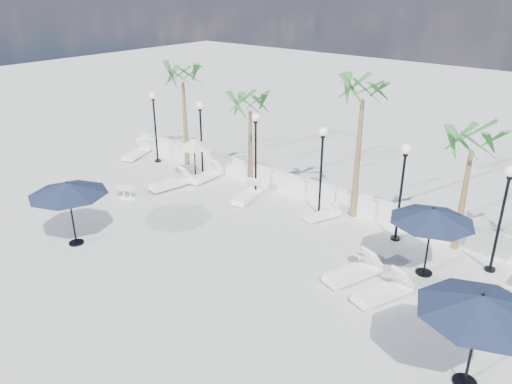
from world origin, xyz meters
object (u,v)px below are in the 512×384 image
Objects in this scene: lounger_3 at (247,195)px; lounger_7 at (353,272)px; lounger_0 at (136,152)px; parasol_cream_small at (194,144)px; lounger_2 at (171,183)px; lounger_1 at (205,175)px; lounger_4 at (383,292)px; lounger_6 at (500,315)px; lounger_5 at (322,214)px; parasol_navy_left at (68,189)px; parasol_navy_mid at (433,215)px; parasol_navy_right at (481,305)px.

lounger_3 is 7.42m from lounger_7.
parasol_cream_small is (5.00, -0.21, 1.58)m from lounger_0.
lounger_3 is at bearing 27.25° from lounger_2.
lounger_4 reaches higher than lounger_1.
lounger_0 is 1.07× the size of lounger_3.
lounger_1 is 0.95× the size of parasol_cream_small.
lounger_0 is 1.09× the size of lounger_6.
lounger_5 is at bearing -23.22° from lounger_0.
lounger_5 is at bearing 153.71° from lounger_7.
lounger_5 is at bearing 52.05° from parasol_navy_left.
lounger_2 is at bearing -167.69° from lounger_4.
lounger_7 is 3.17m from parasol_navy_mid.
parasol_cream_small is (-15.07, 2.28, 1.60)m from lounger_6.
parasol_navy_right is 16.06m from parasol_cream_small.
lounger_0 reaches higher than lounger_2.
lounger_3 is 0.76× the size of parasol_navy_mid.
lounger_6 is at bearing -23.88° from lounger_3.
parasol_navy_right reaches higher than lounger_4.
lounger_6 is 0.97× the size of parasol_cream_small.
lounger_5 is (7.44, 1.78, -0.06)m from lounger_2.
lounger_2 is at bearing 165.98° from parasol_navy_right.
lounger_5 is at bearing 1.63° from parasol_cream_small.
lounger_0 is at bearing -164.70° from lounger_6.
lounger_3 is 1.22× the size of lounger_5.
lounger_7 is at bearing 152.24° from parasol_navy_right.
lounger_1 is 0.69× the size of parasol_navy_right.
parasol_cream_small is at bearing 160.48° from parasol_navy_right.
lounger_0 is at bearing 162.11° from lounger_3.
lounger_2 is 3.96m from lounger_3.
lounger_6 is (15.14, -0.71, -0.02)m from lounger_2.
lounger_1 is 11.98m from lounger_4.
parasol_cream_small is at bearing 96.88° from lounger_2.
lounger_3 is 8.75m from lounger_4.
lounger_7 is 10.55m from parasol_navy_left.
lounger_5 is 0.83× the size of lounger_6.
lounger_4 reaches higher than lounger_3.
lounger_0 reaches higher than lounger_4.
lounger_1 is 0.98× the size of lounger_6.
parasol_cream_small reaches higher than lounger_1.
parasol_cream_small reaches higher than lounger_2.
lounger_2 is at bearing -178.00° from parasol_navy_mid.
lounger_0 is 1.11× the size of lounger_1.
lounger_7 is at bearing -23.79° from lounger_5.
parasol_navy_right is (20.12, -5.58, 2.08)m from lounger_0.
lounger_0 is 10.20m from parasol_navy_left.
lounger_3 is at bearing -179.41° from lounger_4.
lounger_0 is at bearing 176.06° from lounger_1.
lounger_1 is 0.73× the size of parasol_navy_mid.
lounger_0 is at bearing 175.53° from parasol_navy_mid.
lounger_1 is 3.27m from lounger_3.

